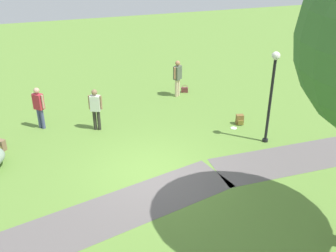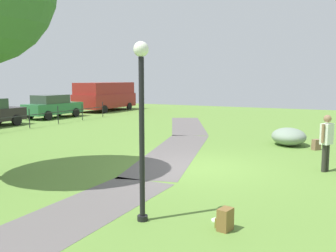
# 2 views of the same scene
# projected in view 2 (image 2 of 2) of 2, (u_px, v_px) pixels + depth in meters

# --- Properties ---
(ground_plane) EXTENTS (48.00, 48.00, 0.00)m
(ground_plane) POSITION_uv_depth(u_px,v_px,m) (199.00, 168.00, 11.48)
(ground_plane) COLOR olive
(footpath_segment_near) EXTENTS (8.00, 1.72, 0.01)m
(footpath_segment_near) POSITION_uv_depth(u_px,v_px,m) (29.00, 237.00, 6.46)
(footpath_segment_near) COLOR #605958
(footpath_segment_near) RESTS_ON ground
(footpath_segment_mid) EXTENTS (8.17, 3.65, 0.01)m
(footpath_segment_mid) POSITION_uv_depth(u_px,v_px,m) (174.00, 152.00, 13.90)
(footpath_segment_mid) COLOR #605958
(footpath_segment_mid) RESTS_ON ground
(footpath_segment_far) EXTENTS (7.95, 5.00, 0.01)m
(footpath_segment_far) POSITION_uv_depth(u_px,v_px,m) (187.00, 125.00, 21.76)
(footpath_segment_far) COLOR #605958
(footpath_segment_far) RESTS_ON ground
(lamp_post) EXTENTS (0.28, 0.28, 3.34)m
(lamp_post) POSITION_uv_depth(u_px,v_px,m) (142.00, 112.00, 6.96)
(lamp_post) COLOR black
(lamp_post) RESTS_ON ground
(lawn_boulder) EXTENTS (2.06, 1.84, 0.69)m
(lawn_boulder) POSITION_uv_depth(u_px,v_px,m) (289.00, 136.00, 15.28)
(lawn_boulder) COLOR gray
(lawn_boulder) RESTS_ON ground
(passerby_on_path) EXTENTS (0.48, 0.36, 1.64)m
(passerby_on_path) POSITION_uv_depth(u_px,v_px,m) (326.00, 139.00, 10.89)
(passerby_on_path) COLOR #2D2D25
(passerby_on_path) RESTS_ON ground
(backpack_by_boulder) EXTENTS (0.35, 0.35, 0.40)m
(backpack_by_boulder) POSITION_uv_depth(u_px,v_px,m) (316.00, 145.00, 14.27)
(backpack_by_boulder) COLOR #806146
(backpack_by_boulder) RESTS_ON ground
(spare_backpack_on_lawn) EXTENTS (0.32, 0.30, 0.40)m
(spare_backpack_on_lawn) POSITION_uv_depth(u_px,v_px,m) (225.00, 220.00, 6.74)
(spare_backpack_on_lawn) COLOR brown
(spare_backpack_on_lawn) RESTS_ON ground
(frisbee_on_grass) EXTENTS (0.24, 0.24, 0.02)m
(frisbee_on_grass) POSITION_uv_depth(u_px,v_px,m) (218.00, 220.00, 7.21)
(frisbee_on_grass) COLOR white
(frisbee_on_grass) RESTS_ON ground
(parked_sedan_red) EXTENTS (4.15, 1.95, 1.56)m
(parked_sedan_red) POSITION_uv_depth(u_px,v_px,m) (53.00, 106.00, 25.54)
(parked_sedan_red) COLOR #2D6F40
(parked_sedan_red) RESTS_ON ground
(delivery_van) EXTENTS (5.57, 2.67, 2.30)m
(delivery_van) POSITION_uv_depth(u_px,v_px,m) (105.00, 95.00, 31.09)
(delivery_van) COLOR maroon
(delivery_van) RESTS_ON ground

